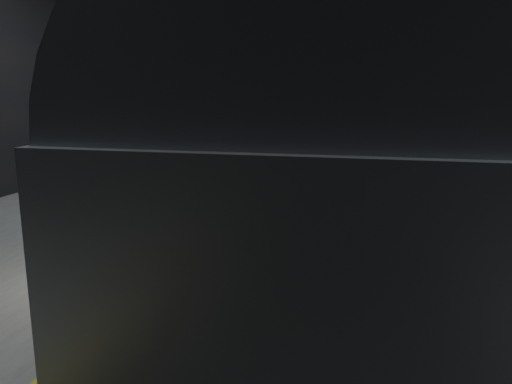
% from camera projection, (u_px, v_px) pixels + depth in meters
% --- Properties ---
extents(ground, '(44.00, 44.00, 0.00)m').
position_uv_depth(ground, '(346.00, 249.00, 14.99)').
color(ground, black).
rests_on(ground, ground).
extents(platform_left, '(9.00, 43.80, 1.00)m').
position_uv_depth(platform_left, '(119.00, 219.00, 16.59)').
color(platform_left, '#4C4C4A').
rests_on(platform_left, ground).
extents(tactile_strip, '(0.50, 43.80, 0.01)m').
position_uv_depth(tactile_strip, '(242.00, 211.00, 15.52)').
color(tactile_strip, olive).
rests_on(tactile_strip, platform_left).
extents(track, '(2.40, 43.00, 0.24)m').
position_uv_depth(track, '(346.00, 247.00, 14.97)').
color(track, '#3F3328').
rests_on(track, ground).
extents(train, '(3.23, 21.62, 5.78)m').
position_uv_depth(train, '(348.00, 146.00, 13.36)').
color(train, '#ACB0B5').
rests_on(train, ground).
extents(woman, '(0.65, 0.53, 1.54)m').
position_uv_depth(woman, '(143.00, 209.00, 12.50)').
color(woman, tan).
rests_on(woman, platform_left).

